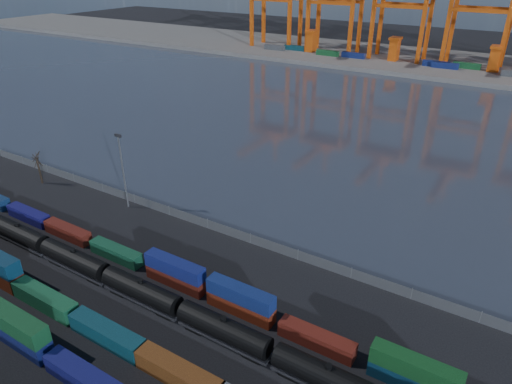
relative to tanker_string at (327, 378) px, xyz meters
The scene contains 12 objects.
ground 26.27m from the tanker_string, 168.74° to the right, with size 700.00×700.00×0.00m, color black.
harbor_water 103.16m from the tanker_string, 104.41° to the left, with size 700.00×700.00×0.00m, color #2C3340.
far_quay 206.50m from the tanker_string, 97.14° to the left, with size 700.00×70.00×2.00m, color #514F4C.
container_row_south 41.87m from the tanker_string, 158.76° to the right, with size 140.40×2.53×5.40m.
container_row_mid 40.64m from the tanker_string, 167.96° to the right, with size 141.49×2.59×5.52m.
container_row_north 17.30m from the tanker_string, 158.97° to the left, with size 140.93×2.26×4.82m.
tanker_string is the anchor object (origin of this frame).
waterfront_fence 34.41m from the tanker_string, 138.27° to the left, with size 160.12×0.12×2.20m.
bare_tree 83.69m from the tanker_string, 167.31° to the left, with size 2.14×2.19×8.18m.
yard_light_mast 59.87m from the tanker_string, 159.43° to the left, with size 1.60×0.40×16.60m.
quay_containers 193.85m from the tanker_string, 100.90° to the left, with size 172.58×10.99×2.60m.
straddle_carriers 196.99m from the tanker_string, 98.22° to the left, with size 140.00×7.00×11.10m.
Camera 1 is at (38.71, -32.59, 48.19)m, focal length 32.00 mm.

